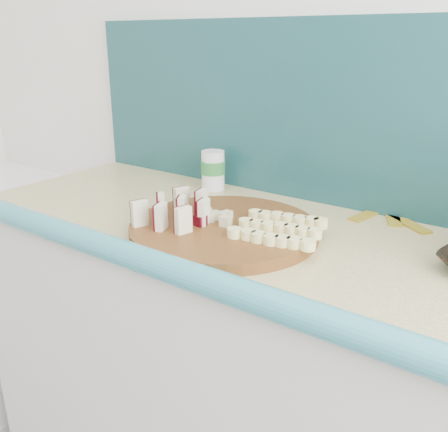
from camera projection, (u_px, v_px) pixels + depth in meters
kitchen_counter at (352, 425)px, 1.23m from camera, size 2.20×0.63×0.91m
backsplash at (424, 123)px, 1.21m from camera, size 2.20×0.02×0.50m
porcelain_fixture at (1, 277)px, 2.10m from camera, size 0.70×0.72×0.84m
cutting_board at (224, 229)px, 1.19m from camera, size 0.54×0.54×0.03m
apple_wedges at (176, 209)px, 1.19m from camera, size 0.14×0.19×0.06m
apple_chunks at (213, 218)px, 1.19m from camera, size 0.06×0.07×0.02m
banana_slices at (279, 228)px, 1.13m from camera, size 0.22×0.20×0.02m
canister at (213, 169)px, 1.54m from camera, size 0.07×0.07×0.12m
banana_peel at (389, 218)px, 1.30m from camera, size 0.21×0.17×0.01m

